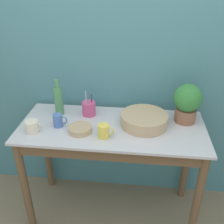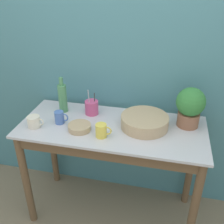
{
  "view_description": "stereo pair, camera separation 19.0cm",
  "coord_description": "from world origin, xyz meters",
  "px_view_note": "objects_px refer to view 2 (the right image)",
  "views": [
    {
      "loc": [
        0.18,
        -1.36,
        1.93
      ],
      "look_at": [
        0.0,
        0.3,
        1.02
      ],
      "focal_mm": 42.0,
      "sensor_mm": 36.0,
      "label": 1
    },
    {
      "loc": [
        0.37,
        -1.33,
        1.93
      ],
      "look_at": [
        0.0,
        0.3,
        1.02
      ],
      "focal_mm": 42.0,
      "sensor_mm": 36.0,
      "label": 2
    }
  ],
  "objects_px": {
    "mug_yellow": "(101,131)",
    "bowl_small_tan": "(80,127)",
    "mug_cream": "(34,122)",
    "mug_blue": "(60,117)",
    "potted_plant": "(190,106)",
    "bowl_wash_large": "(145,122)",
    "bottle_tall": "(63,98)",
    "utensil_cup": "(92,107)"
  },
  "relations": [
    {
      "from": "mug_yellow",
      "to": "bowl_small_tan",
      "type": "relative_size",
      "value": 0.69
    },
    {
      "from": "mug_cream",
      "to": "mug_blue",
      "type": "relative_size",
      "value": 1.19
    },
    {
      "from": "mug_cream",
      "to": "potted_plant",
      "type": "bearing_deg",
      "value": 13.85
    },
    {
      "from": "mug_blue",
      "to": "bowl_small_tan",
      "type": "distance_m",
      "value": 0.19
    },
    {
      "from": "potted_plant",
      "to": "mug_blue",
      "type": "distance_m",
      "value": 0.97
    },
    {
      "from": "bowl_wash_large",
      "to": "mug_blue",
      "type": "bearing_deg",
      "value": -171.97
    },
    {
      "from": "mug_blue",
      "to": "bowl_small_tan",
      "type": "bearing_deg",
      "value": -17.69
    },
    {
      "from": "bowl_small_tan",
      "to": "mug_cream",
      "type": "bearing_deg",
      "value": -174.0
    },
    {
      "from": "bottle_tall",
      "to": "utensil_cup",
      "type": "height_order",
      "value": "bottle_tall"
    },
    {
      "from": "bowl_wash_large",
      "to": "mug_yellow",
      "type": "bearing_deg",
      "value": -144.8
    },
    {
      "from": "bottle_tall",
      "to": "mug_cream",
      "type": "relative_size",
      "value": 2.3
    },
    {
      "from": "mug_yellow",
      "to": "bowl_wash_large",
      "type": "bearing_deg",
      "value": 35.2
    },
    {
      "from": "bottle_tall",
      "to": "bowl_small_tan",
      "type": "xyz_separation_m",
      "value": [
        0.22,
        -0.24,
        -0.1
      ]
    },
    {
      "from": "mug_blue",
      "to": "bowl_small_tan",
      "type": "relative_size",
      "value": 0.64
    },
    {
      "from": "bottle_tall",
      "to": "utensil_cup",
      "type": "distance_m",
      "value": 0.25
    },
    {
      "from": "mug_blue",
      "to": "utensil_cup",
      "type": "bearing_deg",
      "value": 45.72
    },
    {
      "from": "mug_yellow",
      "to": "utensil_cup",
      "type": "bearing_deg",
      "value": 118.15
    },
    {
      "from": "mug_cream",
      "to": "mug_blue",
      "type": "xyz_separation_m",
      "value": [
        0.17,
        0.09,
        0.01
      ]
    },
    {
      "from": "bottle_tall",
      "to": "mug_cream",
      "type": "height_order",
      "value": "bottle_tall"
    },
    {
      "from": "bowl_wash_large",
      "to": "mug_cream",
      "type": "distance_m",
      "value": 0.82
    },
    {
      "from": "mug_cream",
      "to": "utensil_cup",
      "type": "height_order",
      "value": "utensil_cup"
    },
    {
      "from": "bowl_wash_large",
      "to": "potted_plant",
      "type": "bearing_deg",
      "value": 16.54
    },
    {
      "from": "potted_plant",
      "to": "utensil_cup",
      "type": "height_order",
      "value": "potted_plant"
    },
    {
      "from": "mug_yellow",
      "to": "bowl_small_tan",
      "type": "bearing_deg",
      "value": 164.38
    },
    {
      "from": "utensil_cup",
      "to": "potted_plant",
      "type": "bearing_deg",
      "value": -1.17
    },
    {
      "from": "bowl_small_tan",
      "to": "utensil_cup",
      "type": "relative_size",
      "value": 0.76
    },
    {
      "from": "mug_cream",
      "to": "mug_yellow",
      "type": "height_order",
      "value": "mug_yellow"
    },
    {
      "from": "bowl_wash_large",
      "to": "bowl_small_tan",
      "type": "height_order",
      "value": "bowl_wash_large"
    },
    {
      "from": "mug_cream",
      "to": "mug_blue",
      "type": "distance_m",
      "value": 0.19
    },
    {
      "from": "mug_yellow",
      "to": "utensil_cup",
      "type": "height_order",
      "value": "utensil_cup"
    },
    {
      "from": "mug_yellow",
      "to": "mug_blue",
      "type": "bearing_deg",
      "value": 163.35
    },
    {
      "from": "mug_blue",
      "to": "potted_plant",
      "type": "bearing_deg",
      "value": 10.91
    },
    {
      "from": "mug_cream",
      "to": "utensil_cup",
      "type": "distance_m",
      "value": 0.46
    },
    {
      "from": "bottle_tall",
      "to": "bowl_small_tan",
      "type": "height_order",
      "value": "bottle_tall"
    },
    {
      "from": "mug_blue",
      "to": "bowl_small_tan",
      "type": "height_order",
      "value": "mug_blue"
    },
    {
      "from": "potted_plant",
      "to": "bowl_wash_large",
      "type": "distance_m",
      "value": 0.35
    },
    {
      "from": "bottle_tall",
      "to": "potted_plant",
      "type": "bearing_deg",
      "value": -0.26
    },
    {
      "from": "potted_plant",
      "to": "bowl_wash_large",
      "type": "xyz_separation_m",
      "value": [
        -0.31,
        -0.09,
        -0.12
      ]
    },
    {
      "from": "bowl_small_tan",
      "to": "potted_plant",
      "type": "bearing_deg",
      "value": 17.18
    },
    {
      "from": "mug_cream",
      "to": "utensil_cup",
      "type": "xyz_separation_m",
      "value": [
        0.36,
        0.29,
        0.01
      ]
    },
    {
      "from": "bowl_wash_large",
      "to": "utensil_cup",
      "type": "xyz_separation_m",
      "value": [
        -0.44,
        0.11,
        0.01
      ]
    },
    {
      "from": "mug_cream",
      "to": "bowl_small_tan",
      "type": "distance_m",
      "value": 0.34
    }
  ]
}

